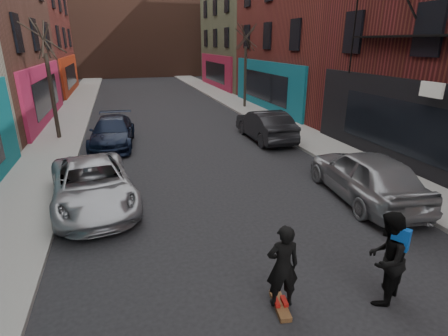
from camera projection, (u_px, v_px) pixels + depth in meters
sidewalk_left at (79, 102)px, 28.98m from camera, size 2.50×84.00×0.13m
sidewalk_right at (223, 96)px, 32.34m from camera, size 2.50×84.00×0.13m
building_far at (133, 26)px, 51.74m from camera, size 40.00×10.00×14.00m
tree_left_far at (49, 73)px, 17.06m from camera, size 2.00×2.00×6.50m
tree_right_far at (245, 60)px, 25.74m from camera, size 2.00×2.00×6.80m
parked_left_far at (93, 184)px, 10.67m from camera, size 2.97×5.28×1.40m
parked_left_end at (112, 132)px, 16.88m from camera, size 2.36×4.91×1.38m
parked_right_far at (366, 175)px, 11.08m from camera, size 2.45×5.01×1.65m
parked_right_end at (265, 125)px, 17.95m from camera, size 1.64×4.69×1.54m
skateboard at (280, 305)px, 6.68m from camera, size 0.33×0.82×0.10m
skateboarder at (283, 266)px, 6.38m from camera, size 0.66×0.48×1.67m
pedestrian at (386, 258)px, 6.59m from camera, size 1.16×1.09×1.89m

